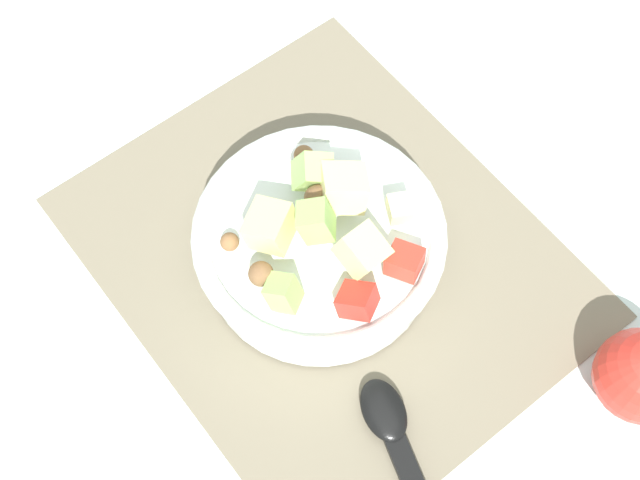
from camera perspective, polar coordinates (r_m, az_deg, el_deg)
The scene contains 4 objects.
ground_plane at distance 0.82m, azimuth 0.43°, elevation -1.11°, with size 2.40×2.40×0.00m, color silver.
placemat at distance 0.82m, azimuth 0.43°, elevation -1.02°, with size 0.43×0.36×0.01m, color #756B56.
salad_bowl at distance 0.78m, azimuth 0.01°, elevation -0.20°, with size 0.22×0.22×0.12m.
serving_spoon at distance 0.75m, azimuth 5.10°, elevation -13.18°, with size 0.19×0.08×0.01m.
Camera 1 is at (-0.28, 0.23, 0.74)m, focal length 50.50 mm.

